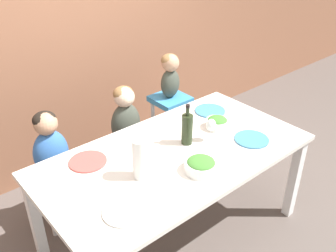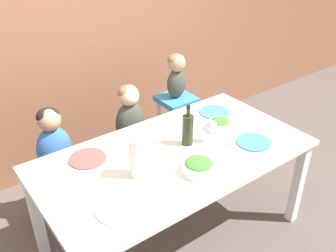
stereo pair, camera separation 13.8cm
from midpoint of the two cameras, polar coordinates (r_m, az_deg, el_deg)
ground_plane at (r=3.06m, az=-0.40°, el=-16.11°), size 14.00×14.00×0.00m
wall_back at (r=3.40m, az=-16.07°, el=14.39°), size 10.00×0.09×2.70m
dining_table at (r=2.61m, az=-0.45°, el=-5.72°), size 1.88×0.99×0.77m
chair_far_left at (r=3.09m, az=-17.85°, el=-8.12°), size 0.36×0.36×0.45m
chair_far_center at (r=3.32m, az=-7.36°, el=-3.76°), size 0.36×0.36×0.45m
chair_right_highchair at (r=3.47m, az=-0.81°, el=1.69°), size 0.31×0.31×0.74m
person_child_left at (r=2.90m, az=-18.94°, el=-2.64°), size 0.27×0.19×0.53m
person_child_center at (r=3.14m, az=-7.79°, el=1.56°), size 0.27×0.19×0.53m
person_baby_right at (r=3.29m, az=-0.88°, el=8.05°), size 0.19×0.16×0.40m
wine_bottle at (r=2.60m, az=1.42°, el=-0.41°), size 0.08×0.08×0.31m
paper_towel_roll at (r=2.28m, az=-5.92°, el=-4.99°), size 0.10×0.10×0.27m
wine_glass_near at (r=2.64m, az=5.11°, el=0.05°), size 0.07×0.07×0.17m
salad_bowl_large at (r=2.38m, az=3.39°, el=-6.00°), size 0.21×0.21×0.09m
salad_bowl_small at (r=2.84m, az=6.16°, el=0.52°), size 0.17×0.17×0.09m
dinner_plate_front_left at (r=2.13m, az=-8.53°, el=-12.81°), size 0.25×0.25×0.01m
dinner_plate_back_left at (r=2.54m, az=-13.63°, el=-5.30°), size 0.25×0.25×0.01m
dinner_plate_back_right at (r=3.09m, az=5.16°, el=2.32°), size 0.25×0.25×0.01m
dinner_plate_front_right at (r=2.75m, az=11.23°, el=-2.01°), size 0.25×0.25×0.01m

